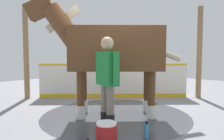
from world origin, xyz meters
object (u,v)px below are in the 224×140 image
Objects in this scene: horse at (110,50)px; handler at (107,78)px; bottle_shampoo at (147,130)px; wash_bucket at (106,135)px.

horse reaches higher than handler.
handler is 6.03× the size of bottle_shampoo.
handler is 1.00m from wash_bucket.
bottle_shampoo is at bearing -108.90° from wash_bucket.
wash_bucket is at bearing 71.10° from bottle_shampoo.
horse is 7.16× the size of wash_bucket.
horse is 2.07m from wash_bucket.
horse reaches higher than wash_bucket.
horse is at bearing 59.61° from handler.
wash_bucket is at bearing 87.71° from horse.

